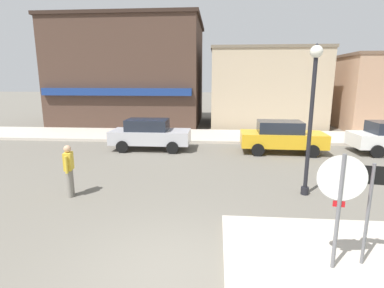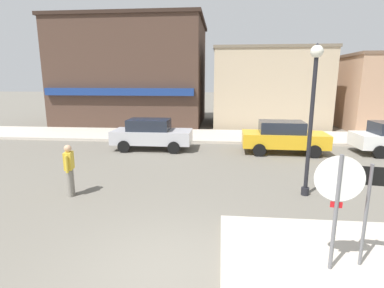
% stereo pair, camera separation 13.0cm
% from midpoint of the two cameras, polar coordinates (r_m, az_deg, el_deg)
% --- Properties ---
extents(ground_plane, '(160.00, 160.00, 0.00)m').
position_cam_midpoint_polar(ground_plane, '(6.08, -5.04, -23.38)').
color(ground_plane, '#6B665B').
extents(kerb_far, '(80.00, 4.00, 0.15)m').
position_cam_midpoint_polar(kerb_far, '(18.80, 1.96, 1.59)').
color(kerb_far, beige).
rests_on(kerb_far, ground).
extents(stop_sign, '(0.81, 0.14, 2.30)m').
position_cam_midpoint_polar(stop_sign, '(5.88, 25.75, -9.14)').
color(stop_sign, slate).
rests_on(stop_sign, ground).
extents(one_way_sign, '(0.60, 0.10, 2.10)m').
position_cam_midpoint_polar(one_way_sign, '(6.32, 30.14, -9.92)').
color(one_way_sign, slate).
rests_on(one_way_sign, ground).
extents(lamp_post, '(0.36, 0.36, 4.54)m').
position_cam_midpoint_polar(lamp_post, '(9.53, 21.59, 7.90)').
color(lamp_post, black).
rests_on(lamp_post, ground).
extents(parked_car_nearest, '(4.00, 1.89, 1.56)m').
position_cam_midpoint_polar(parked_car_nearest, '(15.46, -8.27, 1.93)').
color(parked_car_nearest, '#B7B7BC').
rests_on(parked_car_nearest, ground).
extents(parked_car_second, '(4.04, 1.96, 1.56)m').
position_cam_midpoint_polar(parked_car_second, '(15.24, 16.46, 1.40)').
color(parked_car_second, gold).
rests_on(parked_car_second, ground).
extents(pedestrian_crossing_near, '(0.29, 0.56, 1.61)m').
position_cam_midpoint_polar(pedestrian_crossing_near, '(9.87, -22.71, -4.45)').
color(pedestrian_crossing_near, gray).
rests_on(pedestrian_crossing_near, ground).
extents(building_corner_shop, '(11.37, 8.65, 8.03)m').
position_cam_midpoint_polar(building_corner_shop, '(25.52, -11.50, 13.05)').
color(building_corner_shop, '#473328').
rests_on(building_corner_shop, ground).
extents(building_storefront_left_near, '(8.30, 6.70, 5.80)m').
position_cam_midpoint_polar(building_storefront_left_near, '(24.58, 13.43, 10.40)').
color(building_storefront_left_near, tan).
rests_on(building_storefront_left_near, ground).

